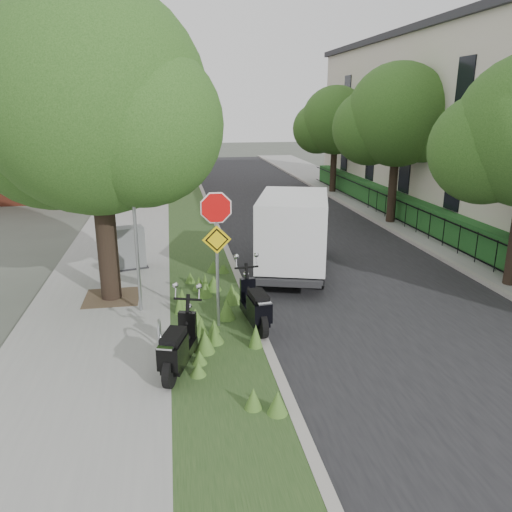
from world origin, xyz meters
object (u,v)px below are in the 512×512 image
(scooter_near, at_px, (177,352))
(sign_assembly, at_px, (217,232))
(scooter_far, at_px, (256,310))
(box_truck, at_px, (294,229))
(utility_cabinet, at_px, (130,248))

(scooter_near, bearing_deg, sign_assembly, 64.08)
(scooter_near, xyz_separation_m, scooter_far, (1.79, 1.69, 0.01))
(sign_assembly, height_order, box_truck, sign_assembly)
(scooter_near, relative_size, utility_cabinet, 1.44)
(sign_assembly, bearing_deg, box_truck, 54.41)
(scooter_near, height_order, scooter_far, scooter_far)
(scooter_far, relative_size, utility_cabinet, 1.51)
(scooter_far, bearing_deg, box_truck, 65.41)
(scooter_near, height_order, utility_cabinet, utility_cabinet)
(box_truck, bearing_deg, sign_assembly, -125.59)
(sign_assembly, height_order, scooter_far, sign_assembly)
(box_truck, relative_size, utility_cabinet, 3.87)
(scooter_far, height_order, box_truck, box_truck)
(sign_assembly, relative_size, utility_cabinet, 2.49)
(box_truck, bearing_deg, utility_cabinet, 168.30)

